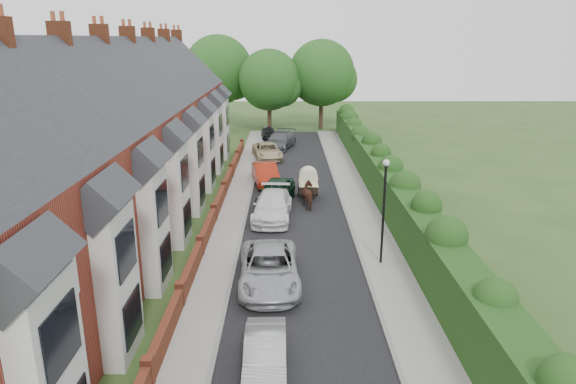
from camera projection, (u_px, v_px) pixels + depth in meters
name	position (u px, v px, depth m)	size (l,w,h in m)	color
ground	(314.00, 307.00, 20.66)	(140.00, 140.00, 0.00)	#2D4C1E
road	(296.00, 216.00, 31.18)	(6.00, 58.00, 0.02)	black
pavement_hedge_side	(363.00, 215.00, 31.18)	(2.20, 58.00, 0.12)	gray
pavement_house_side	(233.00, 215.00, 31.16)	(1.70, 58.00, 0.12)	gray
kerb_hedge_side	(346.00, 215.00, 31.18)	(0.18, 58.00, 0.13)	gray
kerb_house_side	(246.00, 215.00, 31.16)	(0.18, 58.00, 0.13)	gray
hedge	(395.00, 191.00, 30.75)	(2.10, 58.00, 2.85)	#163B13
terrace_row	(113.00, 147.00, 28.89)	(9.05, 40.50, 11.50)	#9A3427
garden_wall_row	(214.00, 214.00, 30.08)	(0.35, 40.35, 1.10)	brown
lamppost	(384.00, 199.00, 23.55)	(0.32, 0.32, 5.16)	black
tree_far_left	(272.00, 81.00, 57.37)	(7.14, 6.80, 9.29)	#332316
tree_far_right	(325.00, 75.00, 59.13)	(7.98, 7.60, 10.31)	#332316
tree_far_back	(222.00, 71.00, 59.96)	(8.40, 8.00, 10.82)	#332316
car_silver_a	(265.00, 355.00, 16.44)	(1.35, 3.86, 1.27)	#9D9EA2
car_silver_b	(269.00, 268.00, 22.31)	(2.57, 5.57, 1.55)	#B0B2B8
car_white	(272.00, 206.00, 30.57)	(2.18, 5.35, 1.55)	white
car_green	(276.00, 191.00, 33.41)	(1.88, 4.67, 1.59)	black
car_red	(266.00, 174.00, 37.85)	(1.63, 4.67, 1.54)	#A02411
car_beige	(267.00, 151.00, 45.84)	(2.30, 4.99, 1.39)	beige
car_grey	(280.00, 140.00, 50.03)	(2.25, 5.52, 1.60)	#515358
car_black	(268.00, 133.00, 54.96)	(1.53, 3.79, 1.29)	black
horse	(310.00, 196.00, 32.48)	(0.88, 1.93, 1.63)	#48261A
horse_cart	(308.00, 181.00, 34.35)	(1.32, 2.92, 2.11)	black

